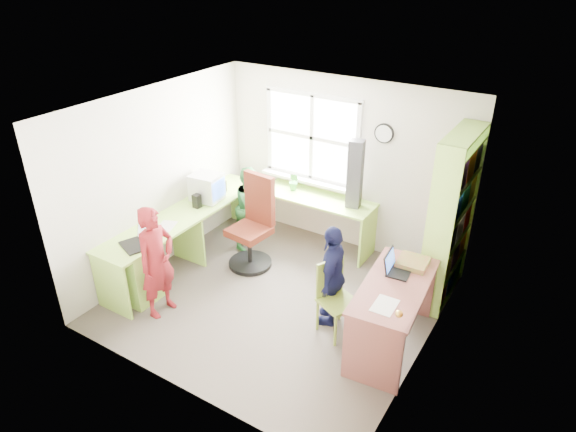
% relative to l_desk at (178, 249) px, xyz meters
% --- Properties ---
extents(room, '(3.64, 3.44, 2.44)m').
position_rel_l_desk_xyz_m(room, '(1.32, 0.38, 0.76)').
color(room, '#4C433C').
rests_on(room, ground).
extents(l_desk, '(2.38, 2.95, 0.75)m').
position_rel_l_desk_xyz_m(l_desk, '(0.00, 0.00, 0.00)').
color(l_desk, '#BBF662').
rests_on(l_desk, ground).
extents(right_desk, '(0.75, 1.42, 0.79)m').
position_rel_l_desk_xyz_m(right_desk, '(2.77, 0.26, 0.12)').
color(right_desk, brown).
rests_on(right_desk, ground).
extents(bookshelf, '(0.30, 1.02, 2.10)m').
position_rel_l_desk_xyz_m(bookshelf, '(2.96, 1.47, 0.55)').
color(bookshelf, '#BBF662').
rests_on(bookshelf, ground).
extents(swivel_chair, '(0.65, 0.65, 1.26)m').
position_rel_l_desk_xyz_m(swivel_chair, '(0.58, 0.83, 0.09)').
color(swivel_chair, black).
rests_on(swivel_chair, ground).
extents(wooden_chair, '(0.50, 0.50, 0.87)m').
position_rel_l_desk_xyz_m(wooden_chair, '(2.14, 0.17, 0.02)').
color(wooden_chair, olive).
rests_on(wooden_chair, ground).
extents(crt_monitor, '(0.42, 0.39, 0.38)m').
position_rel_l_desk_xyz_m(crt_monitor, '(-0.18, 0.83, 0.49)').
color(crt_monitor, silver).
rests_on(crt_monitor, l_desk).
extents(laptop_left, '(0.44, 0.41, 0.25)m').
position_rel_l_desk_xyz_m(laptop_left, '(-0.10, -0.52, 0.35)').
color(laptop_left, black).
rests_on(laptop_left, l_desk).
extents(laptop_right, '(0.29, 0.34, 0.22)m').
position_rel_l_desk_xyz_m(laptop_right, '(2.68, 0.49, 0.38)').
color(laptop_right, black).
rests_on(laptop_right, right_desk).
extents(speaker_a, '(0.10, 0.10, 0.19)m').
position_rel_l_desk_xyz_m(speaker_a, '(-0.16, 0.59, 0.39)').
color(speaker_a, black).
rests_on(speaker_a, l_desk).
extents(speaker_b, '(0.09, 0.09, 0.16)m').
position_rel_l_desk_xyz_m(speaker_b, '(-0.18, 1.16, 0.38)').
color(speaker_b, black).
rests_on(speaker_b, l_desk).
extents(cd_tower, '(0.21, 0.19, 0.93)m').
position_rel_l_desk_xyz_m(cd_tower, '(1.60, 1.72, 0.76)').
color(cd_tower, black).
rests_on(cd_tower, l_desk).
extents(game_box, '(0.33, 0.33, 0.06)m').
position_rel_l_desk_xyz_m(game_box, '(2.80, 0.70, 0.36)').
color(game_box, red).
rests_on(game_box, right_desk).
extents(paper_a, '(0.29, 0.34, 0.00)m').
position_rel_l_desk_xyz_m(paper_a, '(-0.14, -0.02, 0.30)').
color(paper_a, silver).
rests_on(paper_a, l_desk).
extents(paper_b, '(0.22, 0.31, 0.00)m').
position_rel_l_desk_xyz_m(paper_b, '(2.82, -0.13, 0.33)').
color(paper_b, silver).
rests_on(paper_b, right_desk).
extents(potted_plant, '(0.18, 0.16, 0.28)m').
position_rel_l_desk_xyz_m(potted_plant, '(0.66, 1.73, 0.43)').
color(potted_plant, '#2F7731').
rests_on(potted_plant, l_desk).
extents(person_red, '(0.34, 0.51, 1.37)m').
position_rel_l_desk_xyz_m(person_red, '(0.26, -0.61, 0.23)').
color(person_red, maroon).
rests_on(person_red, ground).
extents(person_green, '(0.48, 0.60, 1.20)m').
position_rel_l_desk_xyz_m(person_green, '(0.28, 1.21, 0.14)').
color(person_green, '#2D7234').
rests_on(person_green, ground).
extents(person_navy, '(0.46, 0.77, 1.23)m').
position_rel_l_desk_xyz_m(person_navy, '(2.04, 0.29, 0.16)').
color(person_navy, '#12153A').
rests_on(person_navy, ground).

